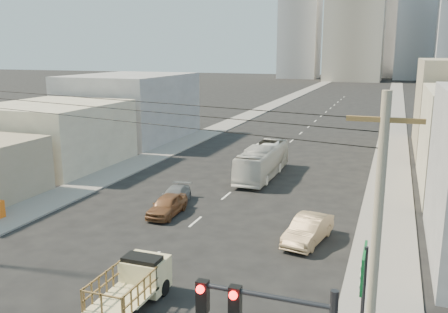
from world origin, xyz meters
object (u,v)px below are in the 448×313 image
Objects in this scene: sedan_tan at (308,230)px; green_sign at (363,284)px; flatbed_pickup at (133,282)px; sedan_grey at (175,196)px; utility_pole at (373,279)px; city_bus at (263,161)px; sedan_brown at (167,205)px.

sedan_tan is 12.58m from green_sign.
sedan_grey is at bearing 108.33° from flatbed_pickup.
sedan_grey is at bearing 170.71° from sedan_tan.
flatbed_pickup is 0.44× the size of utility_pole.
utility_pole reaches higher than city_bus.
city_bus is 2.01× the size of green_sign.
sedan_grey is at bearing 101.61° from sedan_brown.
sedan_tan is at bearing 107.47° from green_sign.
city_bus is 10.38m from sedan_grey.
city_bus reaches higher than sedan_brown.
utility_pole is (13.80, -15.57, 4.49)m from sedan_brown.
green_sign is (13.46, -13.07, 3.05)m from sedan_brown.
city_bus is at bearing 110.75° from utility_pole.
green_sign is 2.91m from utility_pole.
city_bus is at bearing 91.16° from flatbed_pickup.
city_bus is 1.01× the size of utility_pole.
utility_pole is (0.34, -2.50, 1.44)m from green_sign.
sedan_tan is 0.46× the size of utility_pole.
green_sign is at bearing -12.31° from flatbed_pickup.
sedan_grey is at bearing 132.31° from green_sign.
sedan_brown is 0.41× the size of utility_pole.
sedan_tan is (6.40, -13.31, -0.64)m from city_bus.
flatbed_pickup is at bearing 155.20° from utility_pole.
sedan_brown is 2.41m from sedan_grey.
sedan_tan is (9.79, -1.40, 0.07)m from sedan_brown.
sedan_grey is 0.82× the size of green_sign.
sedan_tan is at bearing 105.80° from utility_pole.
flatbed_pickup is 1.08× the size of sedan_grey.
sedan_brown is 9.89m from sedan_tan.
sedan_tan reaches higher than sedan_grey.
city_bus is at bearing 126.27° from sedan_tan.
city_bus reaches higher than sedan_tan.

